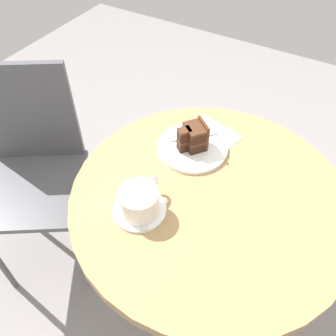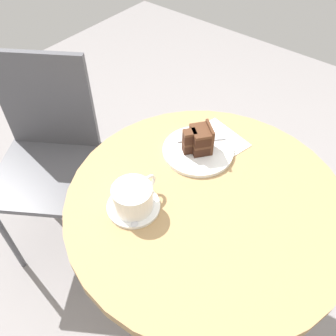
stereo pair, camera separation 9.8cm
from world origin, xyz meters
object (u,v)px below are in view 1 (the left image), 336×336
at_px(teaspoon, 149,219).
at_px(cake_slice, 194,137).
at_px(napkin, 204,139).
at_px(fork, 199,135).
at_px(cafe_chair, 31,159).
at_px(coffee_cup, 139,201).
at_px(saucer, 140,210).
at_px(cake_plate, 192,148).

xyz_separation_m(teaspoon, cake_slice, (0.29, 0.03, 0.04)).
bearing_deg(napkin, cake_slice, 170.99).
height_order(fork, cafe_chair, cafe_chair).
height_order(coffee_cup, fork, coffee_cup).
relative_size(coffee_cup, teaspoon, 1.42).
bearing_deg(teaspoon, napkin, 176.19).
xyz_separation_m(saucer, napkin, (0.33, -0.02, -0.00)).
bearing_deg(saucer, fork, -1.35).
height_order(cake_plate, cafe_chair, cafe_chair).
xyz_separation_m(coffee_cup, napkin, (0.33, -0.02, -0.04)).
bearing_deg(cake_slice, saucer, 177.10).
height_order(fork, napkin, fork).
xyz_separation_m(napkin, cafe_chair, (-0.23, 0.59, -0.20)).
distance_m(fork, napkin, 0.02).
bearing_deg(cake_plate, coffee_cup, 178.14).
distance_m(teaspoon, cake_slice, 0.30).
bearing_deg(cake_plate, saucer, 177.53).
bearing_deg(coffee_cup, teaspoon, -114.04).
bearing_deg(napkin, cafe_chair, 110.86).
relative_size(napkin, cafe_chair, 0.24).
relative_size(coffee_cup, napkin, 0.68).
xyz_separation_m(cake_plate, cafe_chair, (-0.17, 0.58, -0.20)).
bearing_deg(fork, teaspoon, -131.60).
xyz_separation_m(coffee_cup, cake_plate, (0.28, -0.01, -0.04)).
distance_m(teaspoon, napkin, 0.35).
height_order(saucer, coffee_cup, coffee_cup).
xyz_separation_m(cake_slice, fork, (0.05, 0.01, -0.04)).
xyz_separation_m(coffee_cup, fork, (0.33, -0.00, -0.03)).
xyz_separation_m(saucer, teaspoon, (-0.02, -0.04, 0.01)).
distance_m(teaspoon, cafe_chair, 0.66).
relative_size(coffee_cup, cake_plate, 0.65).
bearing_deg(saucer, cake_slice, -2.90).
height_order(napkin, cafe_chair, cafe_chair).
relative_size(saucer, cake_slice, 1.49).
xyz_separation_m(coffee_cup, teaspoon, (-0.02, -0.04, -0.03)).
bearing_deg(cafe_chair, saucer, -43.53).
relative_size(cake_slice, cafe_chair, 0.11).
distance_m(coffee_cup, cake_slice, 0.28).
xyz_separation_m(teaspoon, cafe_chair, (0.12, 0.61, -0.21)).
bearing_deg(coffee_cup, saucer, 77.07).
bearing_deg(cafe_chair, fork, -11.85).
xyz_separation_m(coffee_cup, cafe_chair, (0.11, 0.57, -0.24)).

